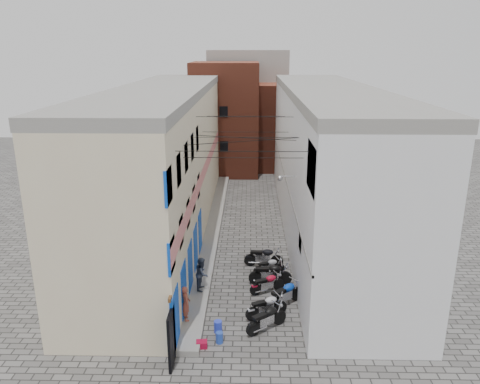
# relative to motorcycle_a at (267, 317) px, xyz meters

# --- Properties ---
(ground) EXTENTS (90.00, 90.00, 0.00)m
(ground) POSITION_rel_motorcycle_a_xyz_m (-1.01, -1.86, -0.59)
(ground) COLOR #514F4C
(ground) RESTS_ON ground
(plinth) EXTENTS (0.90, 26.00, 0.25)m
(plinth) POSITION_rel_motorcycle_a_xyz_m (-3.06, 11.14, -0.46)
(plinth) COLOR gray
(plinth) RESTS_ON ground
(building_left) EXTENTS (5.10, 27.00, 9.00)m
(building_left) POSITION_rel_motorcycle_a_xyz_m (-5.99, 11.09, 3.91)
(building_left) COLOR beige
(building_left) RESTS_ON ground
(building_right) EXTENTS (5.94, 26.00, 9.00)m
(building_right) POSITION_rel_motorcycle_a_xyz_m (3.99, 11.13, 3.92)
(building_right) COLOR silver
(building_right) RESTS_ON ground
(building_far_brick_left) EXTENTS (6.00, 6.00, 10.00)m
(building_far_brick_left) POSITION_rel_motorcycle_a_xyz_m (-3.01, 26.14, 4.41)
(building_far_brick_left) COLOR brown
(building_far_brick_left) RESTS_ON ground
(building_far_brick_right) EXTENTS (5.00, 6.00, 8.00)m
(building_far_brick_right) POSITION_rel_motorcycle_a_xyz_m (1.99, 28.14, 3.41)
(building_far_brick_right) COLOR brown
(building_far_brick_right) RESTS_ON ground
(building_far_concrete) EXTENTS (8.00, 5.00, 11.00)m
(building_far_concrete) POSITION_rel_motorcycle_a_xyz_m (-1.01, 32.14, 4.91)
(building_far_concrete) COLOR gray
(building_far_concrete) RESTS_ON ground
(far_shopfront) EXTENTS (2.00, 0.30, 2.40)m
(far_shopfront) POSITION_rel_motorcycle_a_xyz_m (-1.01, 23.34, 0.61)
(far_shopfront) COLOR black
(far_shopfront) RESTS_ON ground
(overhead_wires) EXTENTS (5.80, 13.02, 1.32)m
(overhead_wires) POSITION_rel_motorcycle_a_xyz_m (-1.01, 5.78, 6.54)
(overhead_wires) COLOR black
(overhead_wires) RESTS_ON ground
(motorcycle_a) EXTENTS (2.00, 1.73, 1.17)m
(motorcycle_a) POSITION_rel_motorcycle_a_xyz_m (0.00, 0.00, 0.00)
(motorcycle_a) COLOR black
(motorcycle_a) RESTS_ON ground
(motorcycle_b) EXTENTS (2.02, 1.37, 1.13)m
(motorcycle_b) POSITION_rel_motorcycle_a_xyz_m (0.02, 0.98, -0.02)
(motorcycle_b) COLOR #BBBAC0
(motorcycle_b) RESTS_ON ground
(motorcycle_c) EXTENTS (2.10, 1.90, 1.25)m
(motorcycle_c) POSITION_rel_motorcycle_a_xyz_m (0.89, 1.93, 0.04)
(motorcycle_c) COLOR #0B3BB0
(motorcycle_c) RESTS_ON ground
(motorcycle_d) EXTENTS (1.87, 1.28, 1.04)m
(motorcycle_d) POSITION_rel_motorcycle_a_xyz_m (0.13, 3.10, -0.06)
(motorcycle_d) COLOR #A20B24
(motorcycle_d) RESTS_ON ground
(motorcycle_e) EXTENTS (2.14, 0.70, 1.23)m
(motorcycle_e) POSITION_rel_motorcycle_a_xyz_m (0.30, 3.95, 0.03)
(motorcycle_e) COLOR black
(motorcycle_e) RESTS_ON ground
(motorcycle_f) EXTENTS (1.76, 1.04, 0.97)m
(motorcycle_f) POSITION_rel_motorcycle_a_xyz_m (0.29, 4.98, -0.10)
(motorcycle_f) COLOR #9B9B9F
(motorcycle_f) RESTS_ON ground
(motorcycle_g) EXTENTS (2.10, 0.77, 1.20)m
(motorcycle_g) POSITION_rel_motorcycle_a_xyz_m (0.03, 5.93, 0.01)
(motorcycle_g) COLOR black
(motorcycle_g) RESTS_ON ground
(person_a) EXTENTS (0.53, 0.65, 1.53)m
(person_a) POSITION_rel_motorcycle_a_xyz_m (-3.36, 0.31, 0.43)
(person_a) COLOR #974637
(person_a) RESTS_ON plinth
(person_b) EXTENTS (0.68, 0.83, 1.59)m
(person_b) POSITION_rel_motorcycle_a_xyz_m (-2.94, 2.94, 0.46)
(person_b) COLOR #2D3544
(person_b) RESTS_ON plinth
(water_jug_near) EXTENTS (0.32, 0.32, 0.46)m
(water_jug_near) POSITION_rel_motorcycle_a_xyz_m (-1.89, -0.92, -0.36)
(water_jug_near) COLOR #2243AB
(water_jug_near) RESTS_ON ground
(water_jug_far) EXTENTS (0.44, 0.44, 0.52)m
(water_jug_far) POSITION_rel_motorcycle_a_xyz_m (-1.99, -0.22, -0.33)
(water_jug_far) COLOR blue
(water_jug_far) RESTS_ON ground
(red_crate) EXTENTS (0.46, 0.36, 0.27)m
(red_crate) POSITION_rel_motorcycle_a_xyz_m (-2.56, -1.24, -0.45)
(red_crate) COLOR maroon
(red_crate) RESTS_ON ground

